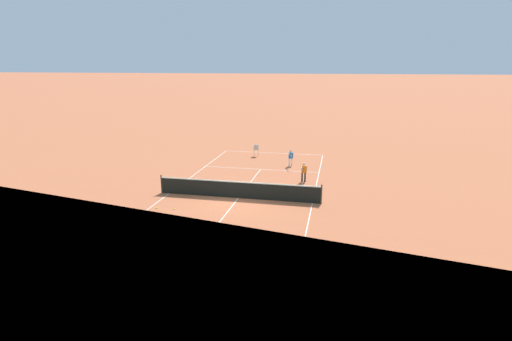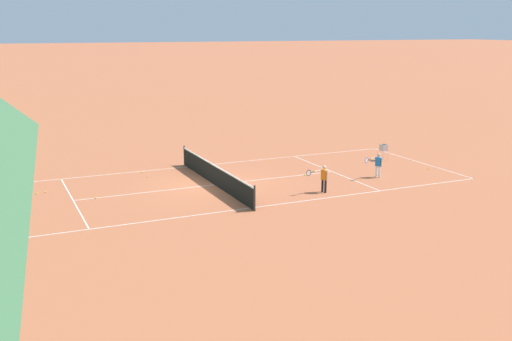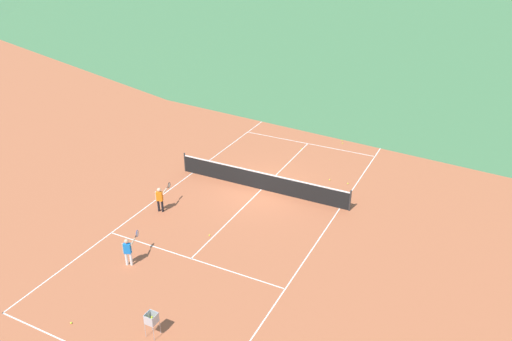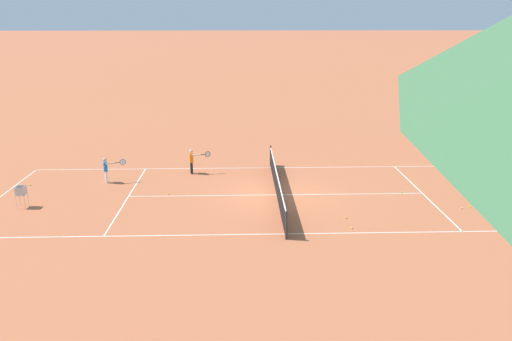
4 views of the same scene
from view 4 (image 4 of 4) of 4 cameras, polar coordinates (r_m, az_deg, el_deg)
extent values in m
plane|color=#B7603D|center=(21.69, 2.38, -2.80)|extent=(600.00, 600.00, 0.00)
cube|color=white|center=(25.58, 1.73, 0.32)|extent=(0.05, 23.85, 0.01)
cube|color=white|center=(17.90, 3.33, -7.24)|extent=(0.05, 23.85, 0.01)
cube|color=white|center=(23.05, 18.48, -2.48)|extent=(8.20, 0.05, 0.01)
cube|color=white|center=(22.17, -14.37, -2.88)|extent=(8.20, 0.05, 0.01)
cube|color=white|center=(21.69, 2.38, -2.79)|extent=(0.05, 12.80, 0.01)
cylinder|color=#2D2D2D|center=(25.86, 1.68, 1.73)|extent=(0.08, 0.08, 1.06)
cylinder|color=#2D2D2D|center=(17.28, 3.49, -6.26)|extent=(0.08, 0.08, 1.06)
cube|color=black|center=(21.54, 2.40, -1.66)|extent=(9.10, 0.02, 0.91)
cube|color=white|center=(21.40, 2.41, -0.46)|extent=(9.10, 0.04, 0.06)
cylinder|color=black|center=(24.84, -7.41, 0.36)|extent=(0.10, 0.10, 0.58)
cylinder|color=black|center=(24.67, -7.34, 0.24)|extent=(0.10, 0.10, 0.58)
cube|color=orange|center=(24.61, -7.42, 1.44)|extent=(0.31, 0.22, 0.45)
sphere|color=beige|center=(24.52, -7.45, 2.20)|extent=(0.18, 0.18, 0.18)
cylinder|color=beige|center=(24.78, -7.48, 1.55)|extent=(0.07, 0.07, 0.45)
cylinder|color=beige|center=(24.43, -6.85, 1.77)|extent=(0.17, 0.45, 0.07)
cylinder|color=black|center=(24.48, -6.10, 1.83)|extent=(0.08, 0.20, 0.03)
torus|color=black|center=(24.53, -5.55, 1.88)|extent=(0.09, 0.28, 0.28)
cylinder|color=silver|center=(24.53, -5.55, 1.88)|extent=(0.07, 0.24, 0.25)
cylinder|color=white|center=(24.30, -16.76, -0.64)|extent=(0.10, 0.10, 0.56)
cylinder|color=white|center=(24.12, -16.71, -0.76)|extent=(0.10, 0.10, 0.56)
cube|color=blue|center=(24.07, -16.84, 0.44)|extent=(0.31, 0.24, 0.44)
sphere|color=tan|center=(23.98, -16.90, 1.20)|extent=(0.17, 0.17, 0.17)
cylinder|color=tan|center=(24.24, -16.89, 0.55)|extent=(0.06, 0.06, 0.44)
cylinder|color=tan|center=(23.88, -16.30, 0.79)|extent=(0.22, 0.43, 0.06)
cylinder|color=black|center=(23.92, -15.55, 0.88)|extent=(0.10, 0.20, 0.03)
torus|color=#1E4CB2|center=(23.95, -14.98, 0.94)|extent=(0.12, 0.27, 0.28)
cylinder|color=silver|center=(23.95, -14.98, 0.94)|extent=(0.10, 0.23, 0.25)
sphere|color=#CCE033|center=(22.06, 23.22, -3.79)|extent=(0.07, 0.07, 0.07)
sphere|color=#CCE033|center=(25.09, -24.42, -1.51)|extent=(0.07, 0.07, 0.07)
sphere|color=#CCE033|center=(21.76, 22.45, -3.98)|extent=(0.07, 0.07, 0.07)
sphere|color=#CCE033|center=(22.79, 16.25, -2.41)|extent=(0.07, 0.07, 0.07)
sphere|color=#CCE033|center=(18.62, 10.93, -6.45)|extent=(0.07, 0.07, 0.07)
sphere|color=#CCE033|center=(22.02, -9.96, -2.65)|extent=(0.07, 0.07, 0.07)
sphere|color=#CCE033|center=(19.48, 10.25, -5.33)|extent=(0.07, 0.07, 0.07)
cylinder|color=#B7B7BC|center=(22.50, -25.38, -3.02)|extent=(0.02, 0.02, 0.55)
cylinder|color=#B7B7BC|center=(22.21, -25.72, -3.32)|extent=(0.02, 0.02, 0.55)
cylinder|color=#B7B7BC|center=(22.37, -24.59, -3.03)|extent=(0.02, 0.02, 0.55)
cylinder|color=#B7B7BC|center=(22.07, -24.91, -3.33)|extent=(0.02, 0.02, 0.55)
cube|color=#B7B7BC|center=(22.20, -25.24, -2.49)|extent=(0.34, 0.34, 0.02)
cube|color=#B7B7BC|center=(22.22, -25.70, -2.09)|extent=(0.34, 0.02, 0.34)
cube|color=#B7B7BC|center=(22.08, -24.89, -2.09)|extent=(0.34, 0.02, 0.34)
cube|color=#B7B7BC|center=(22.30, -25.13, -1.95)|extent=(0.02, 0.34, 0.34)
cube|color=#B7B7BC|center=(22.00, -25.46, -2.23)|extent=(0.02, 0.34, 0.34)
sphere|color=#CCE033|center=(22.20, -25.01, -2.34)|extent=(0.07, 0.07, 0.07)
sphere|color=#CCE033|center=(22.15, -25.44, -2.44)|extent=(0.07, 0.07, 0.07)
sphere|color=#CCE033|center=(22.21, -24.96, -2.33)|extent=(0.07, 0.07, 0.07)
sphere|color=#CCE033|center=(22.25, -25.25, -2.33)|extent=(0.07, 0.07, 0.07)
sphere|color=#CCE033|center=(22.32, -25.24, -2.27)|extent=(0.07, 0.07, 0.07)
sphere|color=#CCE033|center=(22.15, -25.40, -2.44)|extent=(0.07, 0.07, 0.07)
sphere|color=#CCE033|center=(22.07, -25.09, -2.30)|extent=(0.07, 0.07, 0.07)
sphere|color=#CCE033|center=(22.31, -25.47, -2.15)|extent=(0.07, 0.07, 0.07)
sphere|color=#CCE033|center=(22.29, -25.18, -2.14)|extent=(0.07, 0.07, 0.07)
sphere|color=#CCE033|center=(22.05, -25.15, -2.33)|extent=(0.07, 0.07, 0.07)
sphere|color=#CCE033|center=(22.18, -24.98, -2.20)|extent=(0.07, 0.07, 0.07)
sphere|color=#CCE033|center=(22.07, -25.41, -2.34)|extent=(0.07, 0.07, 0.07)
camera|label=1|loc=(33.72, 39.93, 12.95)|focal=28.00mm
camera|label=2|loc=(47.07, 12.14, 16.36)|focal=42.00mm
camera|label=3|loc=(21.65, -65.67, 20.34)|focal=35.00mm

